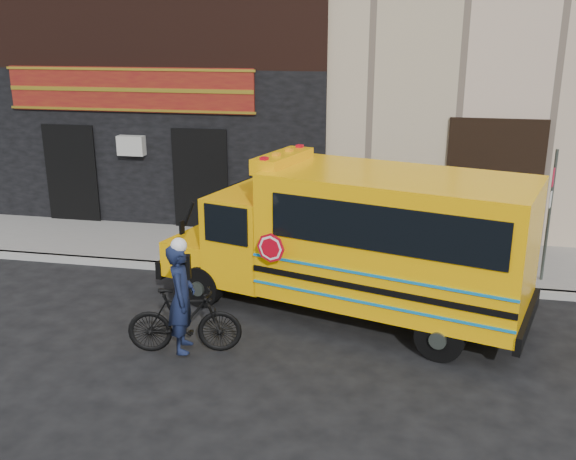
% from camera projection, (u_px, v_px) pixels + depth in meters
% --- Properties ---
extents(ground, '(120.00, 120.00, 0.00)m').
position_uv_depth(ground, '(280.00, 334.00, 11.22)').
color(ground, black).
rests_on(ground, ground).
extents(curb, '(40.00, 0.20, 0.15)m').
position_uv_depth(curb, '(305.00, 276.00, 13.63)').
color(curb, '#979792').
rests_on(curb, ground).
extents(sidewalk, '(40.00, 3.00, 0.15)m').
position_uv_depth(sidewalk, '(316.00, 253.00, 15.04)').
color(sidewalk, slate).
rests_on(sidewalk, ground).
extents(school_bus, '(7.22, 3.96, 2.92)m').
position_uv_depth(school_bus, '(361.00, 239.00, 11.51)').
color(school_bus, black).
rests_on(school_bus, ground).
extents(sign_pole, '(0.10, 0.25, 2.87)m').
position_uv_depth(sign_pole, '(549.00, 213.00, 12.82)').
color(sign_pole, '#48504A').
rests_on(sign_pole, ground).
extents(bicycle, '(1.94, 0.90, 1.12)m').
position_uv_depth(bicycle, '(184.00, 320.00, 10.46)').
color(bicycle, black).
rests_on(bicycle, ground).
extents(cyclist, '(0.57, 0.74, 1.82)m').
position_uv_depth(cyclist, '(182.00, 301.00, 10.34)').
color(cyclist, '#111934').
rests_on(cyclist, ground).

